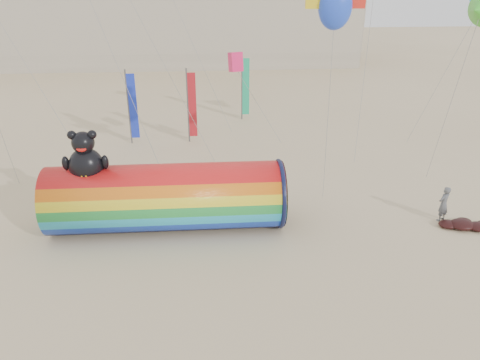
{
  "coord_description": "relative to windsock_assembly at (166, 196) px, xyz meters",
  "views": [
    {
      "loc": [
        -0.97,
        -18.11,
        11.41
      ],
      "look_at": [
        0.5,
        1.5,
        2.4
      ],
      "focal_mm": 35.0,
      "sensor_mm": 36.0,
      "label": 1
    }
  ],
  "objects": [
    {
      "name": "windsock_assembly",
      "position": [
        0.0,
        0.0,
        0.0
      ],
      "size": [
        10.9,
        3.32,
        5.02
      ],
      "color": "red",
      "rests_on": "ground"
    },
    {
      "name": "kite_handler",
      "position": [
        13.36,
        -0.36,
        -0.76
      ],
      "size": [
        0.79,
        0.71,
        1.8
      ],
      "primitive_type": "imported",
      "rotation": [
        0.0,
        0.0,
        3.68
      ],
      "color": "#525559",
      "rests_on": "ground"
    },
    {
      "name": "ground",
      "position": [
        2.96,
        -1.6,
        -1.67
      ],
      "size": [
        160.0,
        160.0,
        0.0
      ],
      "primitive_type": "plane",
      "color": "#CCB58C",
      "rests_on": "ground"
    },
    {
      "name": "festival_banners",
      "position": [
        1.01,
        13.71,
        0.97
      ],
      "size": [
        8.86,
        5.22,
        5.2
      ],
      "color": "#59595E",
      "rests_on": "ground"
    },
    {
      "name": "fabric_bundle",
      "position": [
        14.2,
        -1.16,
        -1.49
      ],
      "size": [
        2.62,
        1.35,
        0.41
      ],
      "color": "#380C0A",
      "rests_on": "ground"
    }
  ]
}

